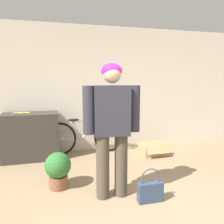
% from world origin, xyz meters
% --- Properties ---
extents(wall_back, '(8.00, 0.07, 2.60)m').
position_xyz_m(wall_back, '(0.00, 3.01, 1.30)').
color(wall_back, beige).
rests_on(wall_back, ground_plane).
extents(side_shelf, '(1.02, 0.50, 0.89)m').
position_xyz_m(side_shelf, '(-1.44, 2.70, 0.44)').
color(side_shelf, '#38332D').
rests_on(side_shelf, ground_plane).
extents(person, '(0.72, 0.29, 1.70)m').
position_xyz_m(person, '(-0.29, 1.01, 0.98)').
color(person, '#4C4238').
rests_on(person, ground_plane).
extents(bicycle, '(1.71, 0.46, 0.75)m').
position_xyz_m(bicycle, '(-0.41, 2.75, 0.36)').
color(bicycle, black).
rests_on(bicycle, ground_plane).
extents(banana, '(0.32, 0.08, 0.03)m').
position_xyz_m(banana, '(-1.58, 2.65, 0.90)').
color(banana, '#EAD64C').
rests_on(banana, side_shelf).
extents(handbag, '(0.32, 0.11, 0.43)m').
position_xyz_m(handbag, '(0.13, 0.76, 0.14)').
color(handbag, '#334260').
rests_on(handbag, ground_plane).
extents(cardboard_box, '(0.49, 0.51, 0.28)m').
position_xyz_m(cardboard_box, '(0.92, 2.38, 0.10)').
color(cardboard_box, tan).
rests_on(cardboard_box, ground_plane).
extents(potted_plant, '(0.36, 0.36, 0.51)m').
position_xyz_m(potted_plant, '(-0.96, 1.41, 0.28)').
color(potted_plant, brown).
rests_on(potted_plant, ground_plane).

